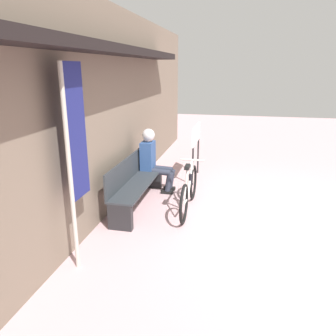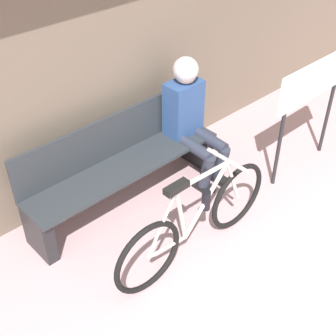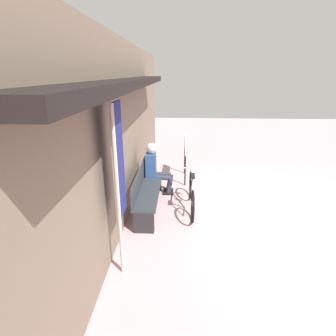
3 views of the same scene
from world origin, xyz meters
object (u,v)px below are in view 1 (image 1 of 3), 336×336
banner_pole (75,146)px  signboard (196,138)px  bicycle (189,190)px  person_seated (153,156)px  park_bench_near (135,183)px

banner_pole → signboard: (3.34, -0.91, -0.56)m
banner_pole → bicycle: bearing=-30.5°
person_seated → banner_pole: banner_pole is taller
park_bench_near → bicycle: bearing=-89.7°
bicycle → banner_pole: bearing=149.5°
person_seated → banner_pole: bearing=174.9°
person_seated → signboard: (0.87, -0.69, 0.19)m
bicycle → person_seated: 1.14m
banner_pole → park_bench_near: bearing=-3.6°
person_seated → signboard: 1.13m
bicycle → person_seated: person_seated is taller
park_bench_near → bicycle: 0.92m
park_bench_near → signboard: signboard is taller
park_bench_near → bicycle: bicycle is taller
park_bench_near → person_seated: (0.74, -0.11, 0.28)m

